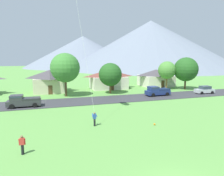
{
  "coord_description": "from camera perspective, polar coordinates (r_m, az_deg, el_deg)",
  "views": [
    {
      "loc": [
        -7.31,
        -9.33,
        8.11
      ],
      "look_at": [
        0.77,
        16.3,
        4.03
      ],
      "focal_mm": 32.5,
      "sensor_mm": 36.0,
      "label": 1
    }
  ],
  "objects": [
    {
      "name": "road_strip",
      "position": [
        38.35,
        -6.13,
        -3.56
      ],
      "size": [
        160.0,
        7.06,
        0.08
      ],
      "primitive_type": "cube",
      "color": "#38383D",
      "rests_on": "ground"
    },
    {
      "name": "mountain_far_west_ridge",
      "position": [
        190.77,
        -7.91,
        9.79
      ],
      "size": [
        87.09,
        87.09,
        24.42
      ],
      "primitive_type": "cone",
      "color": "slate",
      "rests_on": "ground"
    },
    {
      "name": "mountain_east_ridge",
      "position": [
        171.02,
        -8.09,
        10.07
      ],
      "size": [
        94.33,
        94.33,
        25.26
      ],
      "primitive_type": "cone",
      "color": "slate",
      "rests_on": "ground"
    },
    {
      "name": "mountain_central_ridge",
      "position": [
        148.72,
        10.74,
        11.8
      ],
      "size": [
        119.3,
        119.3,
        33.42
      ],
      "primitive_type": "cone",
      "color": "slate",
      "rests_on": "ground"
    },
    {
      "name": "house_leftmost",
      "position": [
        59.02,
        12.21,
        2.93
      ],
      "size": [
        8.84,
        8.22,
        4.7
      ],
      "color": "beige",
      "rests_on": "ground"
    },
    {
      "name": "house_right_center",
      "position": [
        49.62,
        -17.07,
        1.99
      ],
      "size": [
        7.73,
        7.25,
        5.21
      ],
      "color": "beige",
      "rests_on": "ground"
    },
    {
      "name": "house_rightmost",
      "position": [
        52.83,
        -1.0,
        2.57
      ],
      "size": [
        9.58,
        6.9,
        4.88
      ],
      "color": "beige",
      "rests_on": "ground"
    },
    {
      "name": "tree_near_left",
      "position": [
        45.44,
        -0.48,
        3.8
      ],
      "size": [
        5.2,
        5.2,
        6.88
      ],
      "color": "brown",
      "rests_on": "ground"
    },
    {
      "name": "tree_left_of_center",
      "position": [
        42.84,
        -13.04,
        5.56
      ],
      "size": [
        6.03,
        6.03,
        9.0
      ],
      "color": "#4C3823",
      "rests_on": "ground"
    },
    {
      "name": "tree_center",
      "position": [
        53.28,
        15.2,
        4.85
      ],
      "size": [
        4.45,
        4.45,
        7.12
      ],
      "color": "brown",
      "rests_on": "ground"
    },
    {
      "name": "tree_right_of_center",
      "position": [
        54.62,
        20.06,
        4.95
      ],
      "size": [
        6.04,
        6.04,
        8.12
      ],
      "color": "#4C3823",
      "rests_on": "ground"
    },
    {
      "name": "parked_car_silver_mid_west",
      "position": [
        49.95,
        24.59,
        -0.49
      ],
      "size": [
        4.28,
        2.24,
        1.68
      ],
      "color": "#B7BCC1",
      "rests_on": "road_strip"
    },
    {
      "name": "pickup_truck_charcoal_west_side",
      "position": [
        36.13,
        -23.73,
        -3.35
      ],
      "size": [
        5.23,
        2.38,
        1.99
      ],
      "color": "#333338",
      "rests_on": "road_strip"
    },
    {
      "name": "pickup_truck_navy_east_side",
      "position": [
        43.85,
        12.57,
        -0.82
      ],
      "size": [
        5.28,
        2.5,
        1.99
      ],
      "color": "navy",
      "rests_on": "road_strip"
    },
    {
      "name": "watcher_person",
      "position": [
        19.13,
        -23.93,
        -14.35
      ],
      "size": [
        0.56,
        0.24,
        1.68
      ],
      "color": "black",
      "rests_on": "ground"
    },
    {
      "name": "soccer_ball",
      "position": [
        25.33,
        11.87,
        -9.93
      ],
      "size": [
        0.24,
        0.24,
        0.24
      ],
      "primitive_type": "sphere",
      "color": "orange",
      "rests_on": "ground"
    }
  ]
}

